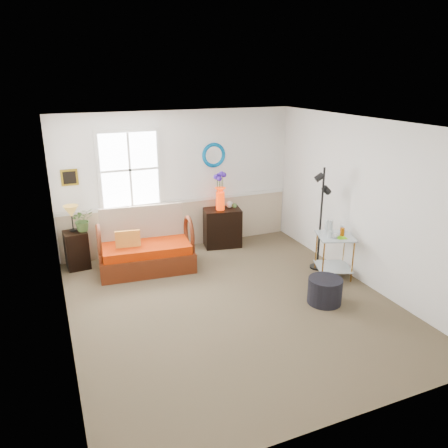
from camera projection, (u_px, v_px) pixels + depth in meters
name	position (u px, v px, depth m)	size (l,w,h in m)	color
floor	(232.00, 304.00, 6.41)	(4.50, 5.00, 0.01)	brown
ceiling	(233.00, 124.00, 5.56)	(4.50, 5.00, 0.01)	white
walls	(232.00, 221.00, 5.99)	(4.51, 5.01, 2.60)	white
wainscot	(180.00, 225.00, 8.43)	(4.46, 0.02, 0.90)	#C7B190
chair_rail	(180.00, 201.00, 8.26)	(4.46, 0.04, 0.06)	white
window	(130.00, 170.00, 7.71)	(1.14, 0.06, 1.44)	white
picture	(69.00, 177.00, 7.36)	(0.28, 0.03, 0.28)	#B49020
mirror	(214.00, 155.00, 8.26)	(0.47, 0.47, 0.07)	#008ECA
loveseat	(145.00, 241.00, 7.42)	(1.57, 0.89, 1.03)	maroon
throw_pillow	(128.00, 243.00, 7.27)	(0.41, 0.10, 0.41)	#CA5516
lamp_stand	(77.00, 250.00, 7.53)	(0.37, 0.37, 0.66)	black
table_lamp	(72.00, 219.00, 7.37)	(0.25, 0.25, 0.46)	#AE802F
potted_plant	(83.00, 222.00, 7.43)	(0.36, 0.40, 0.31)	#43632D
cabinet	(222.00, 228.00, 8.49)	(0.70, 0.45, 0.75)	black
flower_vase	(220.00, 191.00, 8.24)	(0.21, 0.21, 0.72)	#F82F03
side_table	(334.00, 256.00, 7.21)	(0.56, 0.56, 0.72)	#BB7E30
tabletop_items	(336.00, 228.00, 7.08)	(0.39, 0.39, 0.23)	silver
floor_lamp	(321.00, 219.00, 7.33)	(0.26, 0.26, 1.78)	black
ottoman	(325.00, 291.00, 6.41)	(0.50, 0.50, 0.39)	black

